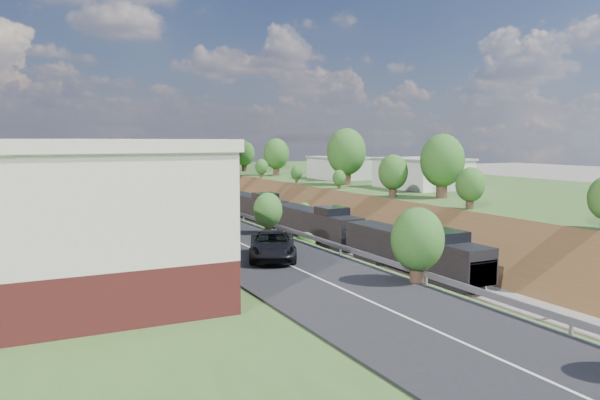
# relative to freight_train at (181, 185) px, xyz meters

# --- Properties ---
(platform_right) EXTENTS (44.00, 180.00, 5.00)m
(platform_right) POSITION_rel_freight_train_xyz_m (30.40, -43.89, -0.05)
(platform_right) COLOR #395B25
(platform_right) RESTS_ON ground
(embankment_left) EXTENTS (10.00, 180.00, 10.00)m
(embankment_left) POSITION_rel_freight_train_xyz_m (-13.60, -43.89, -2.55)
(embankment_left) COLOR brown
(embankment_left) RESTS_ON ground
(embankment_right) EXTENTS (10.00, 180.00, 10.00)m
(embankment_right) POSITION_rel_freight_train_xyz_m (8.40, -43.89, -2.55)
(embankment_right) COLOR brown
(embankment_right) RESTS_ON ground
(rail_left_track) EXTENTS (1.58, 180.00, 0.18)m
(rail_left_track) POSITION_rel_freight_train_xyz_m (-5.20, -43.89, -2.46)
(rail_left_track) COLOR gray
(rail_left_track) RESTS_ON ground
(rail_right_track) EXTENTS (1.58, 180.00, 0.18)m
(rail_right_track) POSITION_rel_freight_train_xyz_m (0.00, -43.89, -2.46)
(rail_right_track) COLOR gray
(rail_right_track) RESTS_ON ground
(road) EXTENTS (8.00, 180.00, 0.10)m
(road) POSITION_rel_freight_train_xyz_m (-18.10, -43.89, 2.50)
(road) COLOR black
(road) RESTS_ON platform_left
(guardrail) EXTENTS (0.10, 171.00, 0.70)m
(guardrail) POSITION_rel_freight_train_xyz_m (-14.00, -44.09, 3.00)
(guardrail) COLOR #99999E
(guardrail) RESTS_ON platform_left
(commercial_building) EXTENTS (14.30, 62.30, 7.00)m
(commercial_building) POSITION_rel_freight_train_xyz_m (-30.60, -65.89, 5.95)
(commercial_building) COLOR maroon
(commercial_building) RESTS_ON platform_left
(overpass) EXTENTS (24.50, 8.30, 7.40)m
(overpass) POSITION_rel_freight_train_xyz_m (-2.60, 18.11, 2.36)
(overpass) COLOR gray
(overpass) RESTS_ON ground
(white_building_near) EXTENTS (9.00, 12.00, 4.00)m
(white_building_near) POSITION_rel_freight_train_xyz_m (20.90, -51.89, 4.45)
(white_building_near) COLOR silver
(white_building_near) RESTS_ON platform_right
(white_building_far) EXTENTS (8.00, 10.00, 3.60)m
(white_building_far) POSITION_rel_freight_train_xyz_m (20.40, -29.89, 4.25)
(white_building_far) COLOR silver
(white_building_far) RESTS_ON platform_right
(tree_right_large) EXTENTS (5.25, 5.25, 7.61)m
(tree_right_large) POSITION_rel_freight_train_xyz_m (14.40, -63.89, 6.83)
(tree_right_large) COLOR #473323
(tree_right_large) RESTS_ON platform_right
(tree_left_crest) EXTENTS (2.45, 2.45, 3.55)m
(tree_left_crest) POSITION_rel_freight_train_xyz_m (-14.40, -83.89, 4.49)
(tree_left_crest) COLOR #473323
(tree_left_crest) RESTS_ON platform_left
(freight_train) EXTENTS (2.94, 165.69, 4.55)m
(freight_train) POSITION_rel_freight_train_xyz_m (0.00, 0.00, 0.00)
(freight_train) COLOR black
(freight_train) RESTS_ON ground
(suv) EXTENTS (4.61, 6.21, 1.57)m
(suv) POSITION_rel_freight_train_xyz_m (-18.22, -87.88, 3.33)
(suv) COLOR black
(suv) RESTS_ON road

